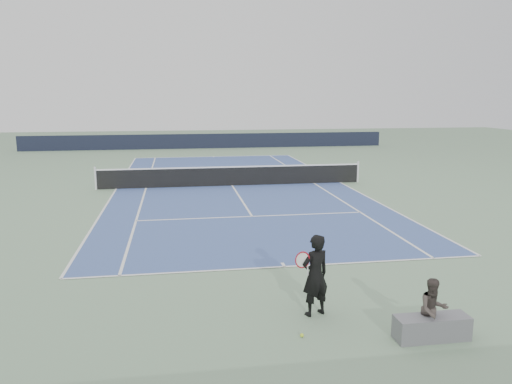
{
  "coord_description": "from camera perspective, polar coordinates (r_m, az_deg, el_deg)",
  "views": [
    {
      "loc": [
        -2.66,
        -23.79,
        4.32
      ],
      "look_at": [
        -0.01,
        -7.36,
        1.1
      ],
      "focal_mm": 35.0,
      "sensor_mm": 36.0,
      "label": 1
    }
  ],
  "objects": [
    {
      "name": "spectator_bench",
      "position": [
        9.75,
        19.51,
        -13.43
      ],
      "size": [
        1.36,
        0.47,
        1.16
      ],
      "color": "slate",
      "rests_on": "ground"
    },
    {
      "name": "ground",
      "position": [
        24.33,
        -2.74,
        0.71
      ],
      "size": [
        80.0,
        80.0,
        0.0
      ],
      "primitive_type": "plane",
      "color": "gray"
    },
    {
      "name": "tennis_net",
      "position": [
        24.24,
        -2.75,
        1.89
      ],
      "size": [
        12.9,
        0.1,
        1.07
      ],
      "color": "silver",
      "rests_on": "ground"
    },
    {
      "name": "court_surface",
      "position": [
        24.32,
        -2.74,
        0.73
      ],
      "size": [
        10.97,
        23.77,
        0.01
      ],
      "primitive_type": "cube",
      "color": "#3D5491",
      "rests_on": "ground"
    },
    {
      "name": "tennis_ball",
      "position": [
        9.48,
        5.27,
        -15.99
      ],
      "size": [
        0.07,
        0.07,
        0.07
      ],
      "primitive_type": "sphere",
      "color": "#BFDD2D",
      "rests_on": "ground"
    },
    {
      "name": "tennis_player",
      "position": [
        10.07,
        6.78,
        -9.4
      ],
      "size": [
        0.82,
        0.64,
        1.66
      ],
      "color": "black",
      "rests_on": "ground"
    },
    {
      "name": "windscreen_far",
      "position": [
        41.92,
        -5.52,
        5.82
      ],
      "size": [
        30.0,
        0.25,
        1.2
      ],
      "primitive_type": "cube",
      "color": "black",
      "rests_on": "ground"
    }
  ]
}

